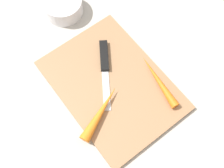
% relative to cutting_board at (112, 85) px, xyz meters
% --- Properties ---
extents(ground_plane, '(1.40, 1.40, 0.00)m').
position_rel_cutting_board_xyz_m(ground_plane, '(0.00, 0.00, -0.01)').
color(ground_plane, '#ADA8A0').
extents(cutting_board, '(0.36, 0.26, 0.01)m').
position_rel_cutting_board_xyz_m(cutting_board, '(0.00, 0.00, 0.00)').
color(cutting_board, '#99704C').
rests_on(cutting_board, ground_plane).
extents(knife, '(0.18, 0.13, 0.01)m').
position_rel_cutting_board_xyz_m(knife, '(0.07, -0.02, 0.01)').
color(knife, '#B7B7BC').
rests_on(knife, cutting_board).
extents(carrot_long, '(0.16, 0.05, 0.02)m').
position_rel_cutting_board_xyz_m(carrot_long, '(-0.07, -0.10, 0.02)').
color(carrot_long, orange).
rests_on(carrot_long, cutting_board).
extents(carrot_short, '(0.09, 0.15, 0.03)m').
position_rel_cutting_board_xyz_m(carrot_short, '(-0.05, 0.07, 0.02)').
color(carrot_short, orange).
rests_on(carrot_short, cutting_board).
extents(small_bowl, '(0.11, 0.11, 0.05)m').
position_rel_cutting_board_xyz_m(small_bowl, '(0.28, -0.03, 0.02)').
color(small_bowl, silver).
rests_on(small_bowl, ground_plane).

